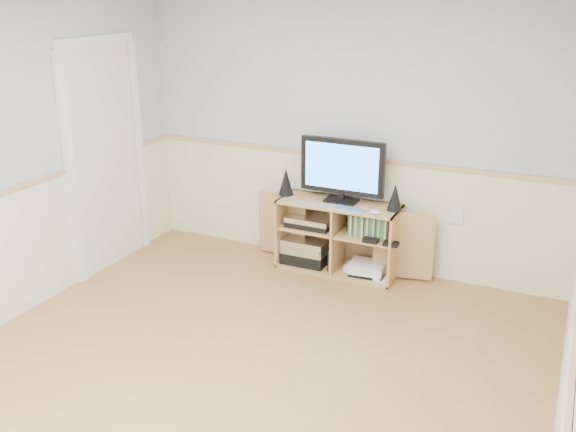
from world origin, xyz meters
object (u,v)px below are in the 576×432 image
(monitor, at_px, (342,168))
(keyboard, at_px, (349,209))
(game_consoles, at_px, (366,268))
(media_cabinet, at_px, (340,234))

(monitor, xyz_separation_m, keyboard, (0.15, -0.19, -0.30))
(monitor, relative_size, game_consoles, 1.70)
(media_cabinet, height_order, keyboard, keyboard)
(game_consoles, bearing_deg, keyboard, -137.02)
(media_cabinet, relative_size, game_consoles, 3.77)
(media_cabinet, relative_size, keyboard, 5.96)
(media_cabinet, distance_m, keyboard, 0.40)
(media_cabinet, height_order, monitor, monitor)
(monitor, distance_m, game_consoles, 0.94)
(keyboard, bearing_deg, game_consoles, 54.24)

